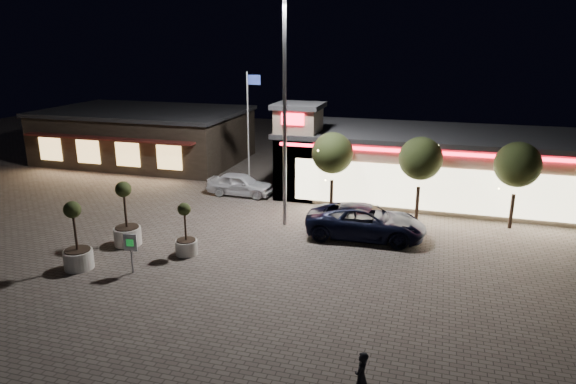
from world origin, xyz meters
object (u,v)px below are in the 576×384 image
(pickup_truck, at_px, (366,222))
(pedestrian, at_px, (361,376))
(planter_mid, at_px, (77,248))
(valet_sign, at_px, (131,246))
(white_sedan, at_px, (240,184))
(planter_left, at_px, (127,225))

(pickup_truck, relative_size, pedestrian, 4.03)
(planter_mid, bearing_deg, pickup_truck, 32.32)
(valet_sign, bearing_deg, pedestrian, -26.27)
(white_sedan, xyz_separation_m, planter_left, (-2.26, -9.60, 0.27))
(pickup_truck, relative_size, planter_mid, 1.94)
(white_sedan, height_order, pedestrian, pedestrian)
(valet_sign, bearing_deg, white_sedan, 89.08)
(white_sedan, bearing_deg, planter_left, 166.81)
(white_sedan, relative_size, planter_left, 1.33)
(pedestrian, height_order, valet_sign, valet_sign)
(pedestrian, height_order, planter_left, planter_left)
(planter_left, relative_size, valet_sign, 1.80)
(pedestrian, bearing_deg, planter_left, -109.28)
(planter_mid, distance_m, valet_sign, 2.61)
(pedestrian, relative_size, planter_left, 0.46)
(planter_mid, relative_size, valet_sign, 1.74)
(pickup_truck, bearing_deg, white_sedan, 58.09)
(white_sedan, height_order, planter_mid, planter_mid)
(white_sedan, bearing_deg, pickup_truck, -119.72)
(white_sedan, relative_size, planter_mid, 1.38)
(white_sedan, height_order, valet_sign, valet_sign)
(pickup_truck, distance_m, valet_sign, 11.75)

